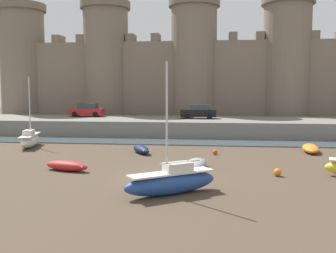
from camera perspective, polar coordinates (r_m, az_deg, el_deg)
The scene contains 14 objects.
ground_plane at distance 23.22m, azimuth -0.61°, elevation -7.38°, with size 160.00×160.00×0.00m, color #4C3D2D.
water_channel at distance 38.00m, azimuth 2.33°, elevation -2.25°, with size 80.00×4.50×0.10m, color #47565B.
quay_road at distance 45.08m, azimuth 3.05°, elevation 0.03°, with size 61.36×10.00×1.74m, color slate.
castle at distance 54.52m, azimuth 3.76°, elevation 8.23°, with size 56.30×6.93×20.15m.
rowboat_near_channel_left at distance 25.39m, azimuth 3.95°, elevation -5.50°, with size 1.78×3.71×0.65m.
sailboat_foreground_centre at distance 19.47m, azimuth 0.54°, elevation -7.94°, with size 4.73×3.82×6.48m.
rowboat_midflat_centre at distance 34.16m, azimuth 19.98°, elevation -2.98°, with size 1.68×3.78×0.64m.
rowboat_midflat_left at distance 31.72m, azimuth -3.92°, elevation -3.28°, with size 2.25×3.14×0.65m.
rowboat_foreground_left at distance 25.76m, azimuth -14.47°, elevation -5.50°, with size 3.23×1.78×0.64m.
sailboat_near_channel_right at distance 36.99m, azimuth -19.40°, elevation -1.83°, with size 2.29×5.13×6.25m.
mooring_buoy_near_shore at distance 31.19m, azimuth 6.84°, elevation -3.70°, with size 0.41×0.41×0.41m, color #E04C1E.
mooring_buoy_mid_mud at distance 24.34m, azimuth 15.61°, elevation -6.42°, with size 0.47×0.47×0.47m, color orange.
car_quay_centre_east at distance 45.56m, azimuth 4.45°, elevation 2.15°, with size 4.20×2.07×1.62m.
car_quay_west at distance 49.58m, azimuth -11.68°, elevation 2.33°, with size 4.20×2.07×1.62m.
Camera 1 is at (2.93, -22.44, 5.19)m, focal length 42.00 mm.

